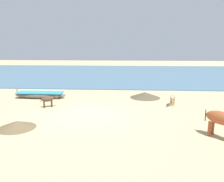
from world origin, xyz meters
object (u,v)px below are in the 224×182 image
fishing_boat_1 (40,95)px  cow_adult_rust (222,119)px  calf_far_dark (48,99)px  calf_near_dun (173,98)px

fishing_boat_1 → cow_adult_rust: 10.54m
cow_adult_rust → calf_far_dark: size_ratio=1.48×
cow_adult_rust → calf_near_dun: (-0.83, 4.43, -0.26)m
fishing_boat_1 → calf_far_dark: bearing=120.9°
calf_far_dark → calf_near_dun: bearing=-22.7°
calf_near_dun → cow_adult_rust: bearing=31.7°
calf_far_dark → cow_adult_rust: bearing=-55.1°
calf_near_dun → fishing_boat_1: bearing=-78.3°
fishing_boat_1 → calf_near_dun: bearing=170.2°
calf_near_dun → calf_far_dark: size_ratio=1.04×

